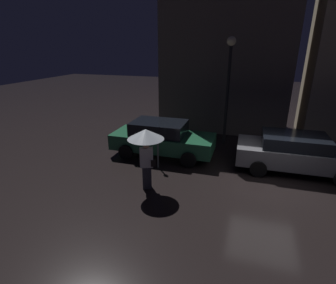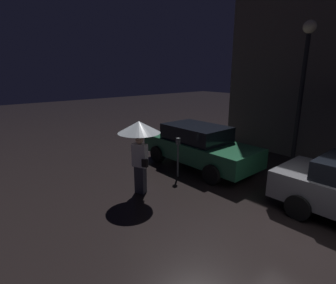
{
  "view_description": "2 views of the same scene",
  "coord_description": "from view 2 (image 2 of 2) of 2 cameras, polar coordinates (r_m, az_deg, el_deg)",
  "views": [
    {
      "loc": [
        -0.96,
        -8.82,
        4.58
      ],
      "look_at": [
        -3.65,
        -0.31,
        1.28
      ],
      "focal_mm": 28.0,
      "sensor_mm": 36.0,
      "label": 1
    },
    {
      "loc": [
        1.82,
        -5.49,
        3.41
      ],
      "look_at": [
        -4.31,
        -0.25,
        1.23
      ],
      "focal_mm": 28.0,
      "sensor_mm": 36.0,
      "label": 2
    }
  ],
  "objects": [
    {
      "name": "street_lamp_near",
      "position": [
        9.85,
        27.42,
        13.06
      ],
      "size": [
        0.41,
        0.41,
        4.95
      ],
      "color": "black",
      "rests_on": "ground"
    },
    {
      "name": "ground_plane",
      "position": [
        6.71,
        27.82,
        -17.31
      ],
      "size": [
        60.0,
        60.0,
        0.0
      ],
      "primitive_type": "plane",
      "color": "black"
    },
    {
      "name": "building_facade_left",
      "position": [
        12.8,
        31.38,
        18.64
      ],
      "size": [
        6.81,
        3.0,
        9.3
      ],
      "color": "#564C47",
      "rests_on": "ground"
    },
    {
      "name": "parked_car_green",
      "position": [
        9.64,
        6.66,
        -0.75
      ],
      "size": [
        4.41,
        1.98,
        1.51
      ],
      "rotation": [
        0.0,
        0.0,
        0.01
      ],
      "color": "#1E5638",
      "rests_on": "ground"
    },
    {
      "name": "pedestrian_with_umbrella",
      "position": [
        7.23,
        -6.28,
        1.51
      ],
      "size": [
        1.18,
        1.18,
        2.1
      ],
      "rotation": [
        0.0,
        0.0,
        3.54
      ],
      "color": "#383842",
      "rests_on": "ground"
    },
    {
      "name": "parking_meter",
      "position": [
        8.59,
        2.18,
        -2.43
      ],
      "size": [
        0.12,
        0.1,
        1.32
      ],
      "color": "#4C5154",
      "rests_on": "ground"
    }
  ]
}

